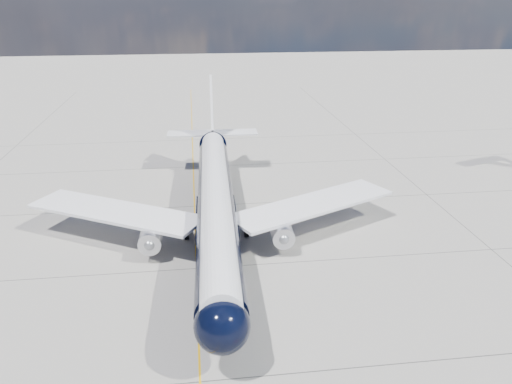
% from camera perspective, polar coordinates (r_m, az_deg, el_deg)
% --- Properties ---
extents(ground, '(320.00, 320.00, 0.00)m').
position_cam_1_polar(ground, '(66.35, -7.10, 0.08)').
color(ground, '#99958E').
rests_on(ground, ground).
extents(taxiway_centerline, '(0.16, 160.00, 0.01)m').
position_cam_1_polar(taxiway_centerline, '(61.73, -7.05, -1.62)').
color(taxiway_centerline, '#DB9E0B').
rests_on(taxiway_centerline, ground).
extents(main_airliner, '(40.02, 48.68, 14.07)m').
position_cam_1_polar(main_airliner, '(52.27, -4.63, -0.78)').
color(main_airliner, black).
rests_on(main_airliner, ground).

